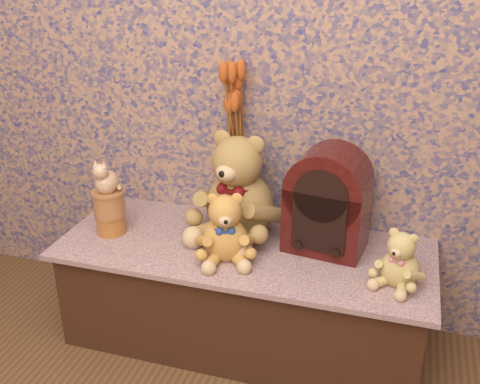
% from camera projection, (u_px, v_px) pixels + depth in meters
% --- Properties ---
extents(display_shelf, '(1.36, 0.55, 0.41)m').
position_uv_depth(display_shelf, '(244.00, 293.00, 2.13)').
color(display_shelf, '#3C497C').
rests_on(display_shelf, ground).
extents(teddy_large, '(0.42, 0.47, 0.43)m').
position_uv_depth(teddy_large, '(240.00, 180.00, 2.06)').
color(teddy_large, '#A57C40').
rests_on(teddy_large, display_shelf).
extents(teddy_medium, '(0.28, 0.31, 0.27)m').
position_uv_depth(teddy_medium, '(225.00, 223.00, 1.93)').
color(teddy_medium, '#B77A33').
rests_on(teddy_medium, display_shelf).
extents(teddy_small, '(0.23, 0.25, 0.21)m').
position_uv_depth(teddy_small, '(402.00, 255.00, 1.79)').
color(teddy_small, tan).
rests_on(teddy_small, display_shelf).
extents(cathedral_radio, '(0.30, 0.23, 0.38)m').
position_uv_depth(cathedral_radio, '(328.00, 199.00, 1.97)').
color(cathedral_radio, '#390B0A').
rests_on(cathedral_radio, display_shelf).
extents(ceramic_vase, '(0.15, 0.15, 0.21)m').
position_uv_depth(ceramic_vase, '(239.00, 197.00, 2.20)').
color(ceramic_vase, tan).
rests_on(ceramic_vase, display_shelf).
extents(dried_stalks, '(0.24, 0.24, 0.38)m').
position_uv_depth(dried_stalks, '(239.00, 125.00, 2.08)').
color(dried_stalks, '#BD521E').
rests_on(dried_stalks, ceramic_vase).
extents(biscuit_tin_lower, '(0.12, 0.12, 0.08)m').
position_uv_depth(biscuit_tin_lower, '(111.00, 223.00, 2.13)').
color(biscuit_tin_lower, gold).
rests_on(biscuit_tin_lower, display_shelf).
extents(biscuit_tin_upper, '(0.15, 0.15, 0.09)m').
position_uv_depth(biscuit_tin_upper, '(109.00, 203.00, 2.10)').
color(biscuit_tin_upper, '#DEA861').
rests_on(biscuit_tin_upper, biscuit_tin_lower).
extents(cat_figurine, '(0.10, 0.11, 0.14)m').
position_uv_depth(cat_figurine, '(106.00, 175.00, 2.05)').
color(cat_figurine, silver).
rests_on(cat_figurine, biscuit_tin_upper).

